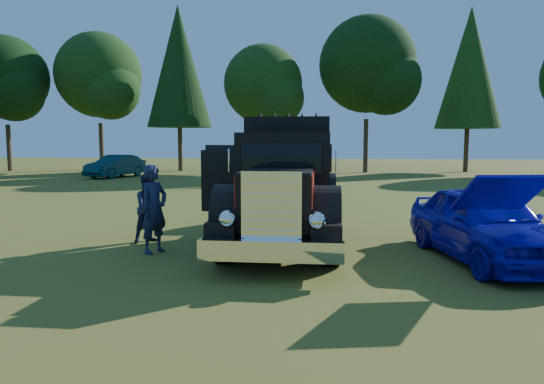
{
  "coord_description": "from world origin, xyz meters",
  "views": [
    {
      "loc": [
        0.68,
        -8.46,
        2.41
      ],
      "look_at": [
        -0.38,
        1.67,
        1.34
      ],
      "focal_mm": 32.0,
      "sensor_mm": 36.0,
      "label": 1
    }
  ],
  "objects_px": {
    "hotrod_coupe": "(484,224)",
    "spectator_far": "(149,208)",
    "spectator_near": "(154,209)",
    "diamond_t_truck": "(285,189)",
    "distant_teal_car": "(116,166)"
  },
  "relations": [
    {
      "from": "hotrod_coupe",
      "to": "spectator_far",
      "type": "height_order",
      "value": "hotrod_coupe"
    },
    {
      "from": "spectator_near",
      "to": "diamond_t_truck",
      "type": "bearing_deg",
      "value": -36.57
    },
    {
      "from": "spectator_near",
      "to": "hotrod_coupe",
      "type": "bearing_deg",
      "value": -62.82
    },
    {
      "from": "distant_teal_car",
      "to": "spectator_near",
      "type": "bearing_deg",
      "value": -47.99
    },
    {
      "from": "hotrod_coupe",
      "to": "distant_teal_car",
      "type": "relative_size",
      "value": 1.01
    },
    {
      "from": "diamond_t_truck",
      "to": "spectator_far",
      "type": "relative_size",
      "value": 4.37
    },
    {
      "from": "spectator_near",
      "to": "spectator_far",
      "type": "bearing_deg",
      "value": 51.83
    },
    {
      "from": "diamond_t_truck",
      "to": "hotrod_coupe",
      "type": "height_order",
      "value": "diamond_t_truck"
    },
    {
      "from": "spectator_near",
      "to": "distant_teal_car",
      "type": "relative_size",
      "value": 0.42
    },
    {
      "from": "diamond_t_truck",
      "to": "hotrod_coupe",
      "type": "bearing_deg",
      "value": -17.78
    },
    {
      "from": "diamond_t_truck",
      "to": "spectator_near",
      "type": "xyz_separation_m",
      "value": [
        -2.73,
        -1.36,
        -0.32
      ]
    },
    {
      "from": "spectator_far",
      "to": "distant_teal_car",
      "type": "relative_size",
      "value": 0.36
    },
    {
      "from": "spectator_far",
      "to": "distant_teal_car",
      "type": "height_order",
      "value": "spectator_far"
    },
    {
      "from": "hotrod_coupe",
      "to": "distant_teal_car",
      "type": "bearing_deg",
      "value": 128.85
    },
    {
      "from": "diamond_t_truck",
      "to": "spectator_near",
      "type": "relative_size",
      "value": 3.74
    }
  ]
}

